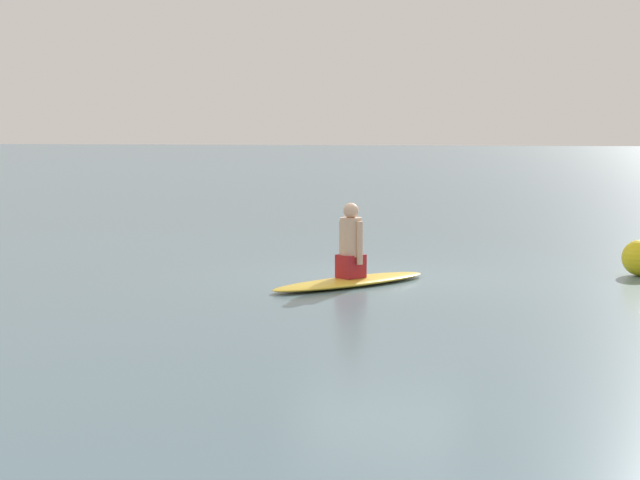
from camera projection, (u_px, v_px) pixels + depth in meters
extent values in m
plane|color=slate|center=(378.00, 277.00, 14.85)|extent=(400.00, 400.00, 0.00)
ellipsoid|color=gold|center=(351.00, 281.00, 14.02)|extent=(1.90, 2.70, 0.11)
cube|color=#A51E23|center=(351.00, 266.00, 14.00)|extent=(0.42, 0.44, 0.33)
cylinder|color=#D6AD8E|center=(351.00, 237.00, 13.96)|extent=(0.41, 0.41, 0.54)
sphere|color=#D6AD8E|center=(351.00, 211.00, 13.92)|extent=(0.22, 0.22, 0.22)
cylinder|color=#D6AD8E|center=(360.00, 243.00, 13.82)|extent=(0.12, 0.12, 0.60)
cylinder|color=#D6AD8E|center=(342.00, 241.00, 14.10)|extent=(0.12, 0.12, 0.60)
sphere|color=yellow|center=(640.00, 258.00, 14.96)|extent=(0.54, 0.54, 0.54)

